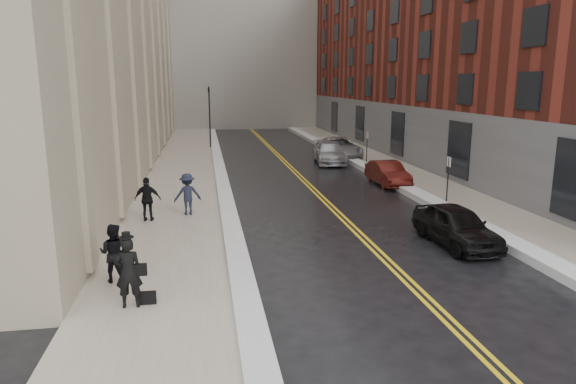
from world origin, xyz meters
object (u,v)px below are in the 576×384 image
object	(u,v)px
car_black	(456,226)
car_silver_near	(330,153)
car_maroon	(388,173)
pedestrian_b	(187,194)
car_silver_far	(339,148)
pedestrian_c	(148,199)
pedestrian_a	(114,253)
pedestrian_main	(128,273)

from	to	relation	value
car_black	car_silver_near	distance (m)	18.69
car_maroon	pedestrian_b	distance (m)	11.95
car_silver_far	pedestrian_c	size ratio (longest dim) A/B	3.15
car_maroon	car_silver_near	xyz separation A→B (m)	(-1.28, 8.12, 0.06)
car_silver_far	pedestrian_a	world-z (taller)	pedestrian_a
car_maroon	car_silver_near	distance (m)	8.22
car_black	car_silver_near	world-z (taller)	car_silver_near
car_silver_near	pedestrian_c	bearing A→B (deg)	-121.78
car_maroon	car_silver_near	world-z (taller)	car_silver_near
pedestrian_b	pedestrian_c	distance (m)	1.71
pedestrian_c	pedestrian_b	bearing A→B (deg)	-148.49
car_maroon	pedestrian_main	bearing A→B (deg)	-130.72
car_maroon	pedestrian_c	size ratio (longest dim) A/B	2.25
car_black	pedestrian_main	distance (m)	11.11
car_maroon	pedestrian_a	size ratio (longest dim) A/B	2.39
car_black	pedestrian_c	world-z (taller)	pedestrian_c
car_silver_far	pedestrian_b	distance (m)	19.00
pedestrian_b	car_maroon	bearing A→B (deg)	-164.72
car_maroon	pedestrian_c	world-z (taller)	pedestrian_c
pedestrian_main	car_black	bearing A→B (deg)	-162.25
pedestrian_c	car_silver_near	bearing A→B (deg)	-122.70
car_maroon	pedestrian_b	size ratio (longest dim) A/B	2.28
car_silver_far	pedestrian_c	distance (m)	20.51
car_silver_near	pedestrian_a	xyz separation A→B (m)	(-11.20, -20.63, 0.26)
car_black	pedestrian_a	world-z (taller)	pedestrian_a
car_black	pedestrian_main	world-z (taller)	pedestrian_main
pedestrian_a	pedestrian_b	size ratio (longest dim) A/B	0.95
car_black	pedestrian_b	xyz separation A→B (m)	(-9.30, 5.23, 0.32)
car_black	pedestrian_a	distance (m)	11.27
car_silver_near	pedestrian_a	world-z (taller)	pedestrian_a
car_silver_far	car_maroon	bearing A→B (deg)	-89.75
car_silver_far	car_black	bearing A→B (deg)	-93.52
car_black	car_maroon	xyz separation A→B (m)	(1.38, 10.57, -0.05)
car_black	pedestrian_c	bearing A→B (deg)	154.16
car_black	pedestrian_a	xyz separation A→B (m)	(-11.10, -1.94, 0.28)
car_maroon	pedestrian_b	xyz separation A→B (m)	(-10.68, -5.35, 0.37)
car_silver_near	pedestrian_c	distance (m)	17.95
car_maroon	pedestrian_main	world-z (taller)	pedestrian_main
car_silver_far	pedestrian_a	size ratio (longest dim) A/B	3.36
pedestrian_main	pedestrian_b	size ratio (longest dim) A/B	1.03
car_black	pedestrian_b	bearing A→B (deg)	147.19
pedestrian_a	pedestrian_b	distance (m)	7.39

